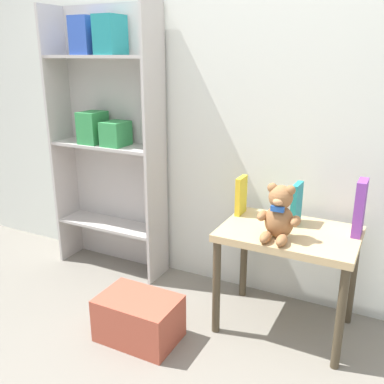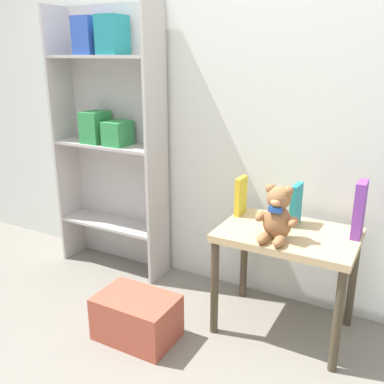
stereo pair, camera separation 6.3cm
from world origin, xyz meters
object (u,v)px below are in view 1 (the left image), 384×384
at_px(bookshelf_side, 109,127).
at_px(book_standing_yellow, 241,195).
at_px(display_table, 288,246).
at_px(teddy_bear, 279,214).
at_px(book_standing_purple, 360,208).
at_px(storage_bin, 139,318).
at_px(book_standing_teal, 296,204).

relative_size(bookshelf_side, book_standing_yellow, 8.04).
distance_m(bookshelf_side, display_table, 1.30).
height_order(teddy_bear, book_standing_yellow, teddy_bear).
bearing_deg(book_standing_purple, teddy_bear, -146.70).
distance_m(bookshelf_side, book_standing_purple, 1.52).
bearing_deg(storage_bin, book_standing_teal, 40.63).
xyz_separation_m(display_table, teddy_bear, (-0.03, -0.11, 0.20)).
xyz_separation_m(book_standing_yellow, book_standing_purple, (0.59, -0.01, 0.03)).
xyz_separation_m(book_standing_teal, storage_bin, (-0.61, -0.52, -0.53)).
xyz_separation_m(teddy_bear, book_standing_teal, (0.03, 0.22, -0.01)).
height_order(bookshelf_side, teddy_bear, bookshelf_side).
bearing_deg(display_table, book_standing_teal, 90.00).
distance_m(book_standing_teal, book_standing_purple, 0.30).
distance_m(display_table, book_standing_teal, 0.21).
bearing_deg(bookshelf_side, teddy_bear, -14.48).
distance_m(teddy_bear, book_standing_yellow, 0.35).
distance_m(bookshelf_side, book_standing_yellow, 0.95).
relative_size(book_standing_yellow, book_standing_teal, 0.97).
relative_size(teddy_bear, book_standing_teal, 1.24).
height_order(display_table, book_standing_teal, book_standing_teal).
xyz_separation_m(display_table, book_standing_yellow, (-0.29, 0.11, 0.18)).
relative_size(display_table, teddy_bear, 2.51).
distance_m(display_table, storage_bin, 0.82).
bearing_deg(book_standing_teal, book_standing_yellow, -178.89).
bearing_deg(book_standing_teal, storage_bin, -137.35).
xyz_separation_m(bookshelf_side, book_standing_yellow, (0.91, -0.08, -0.28)).
bearing_deg(display_table, book_standing_yellow, 159.63).
bearing_deg(display_table, teddy_bear, -103.09).
bearing_deg(display_table, bookshelf_side, 171.02).
distance_m(book_standing_teal, storage_bin, 0.96).
xyz_separation_m(bookshelf_side, storage_bin, (0.59, -0.61, -0.81)).
distance_m(bookshelf_side, teddy_bear, 1.24).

